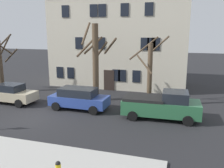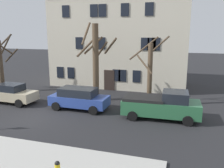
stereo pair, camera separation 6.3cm
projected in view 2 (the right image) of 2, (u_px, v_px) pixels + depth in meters
The scene contains 9 objects.
ground_plane at pixel (35, 118), 16.68m from camera, with size 120.00×120.00×0.00m, color #262628.
building_main at pixel (121, 34), 26.60m from camera, with size 15.17×7.14×11.36m.
tree_bare_near at pixel (2, 63), 23.61m from camera, with size 2.84×2.73×5.76m.
tree_bare_mid at pixel (96, 60), 20.41m from camera, with size 3.52×2.86×6.75m.
tree_bare_far at pixel (150, 72), 18.92m from camera, with size 3.21×2.88×5.65m.
car_beige_sedan at pixel (11, 93), 20.10m from camera, with size 4.53×2.06×1.65m.
car_blue_wagon at pixel (79, 98), 18.47m from camera, with size 4.57×2.14×1.70m.
pickup_truck_green at pixel (161, 105), 16.45m from camera, with size 5.35×2.41×1.99m.
bicycle_leaning at pixel (12, 92), 22.52m from camera, with size 1.75×0.13×1.03m.
Camera 2 is at (9.80, -13.51, 5.90)m, focal length 38.08 mm.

